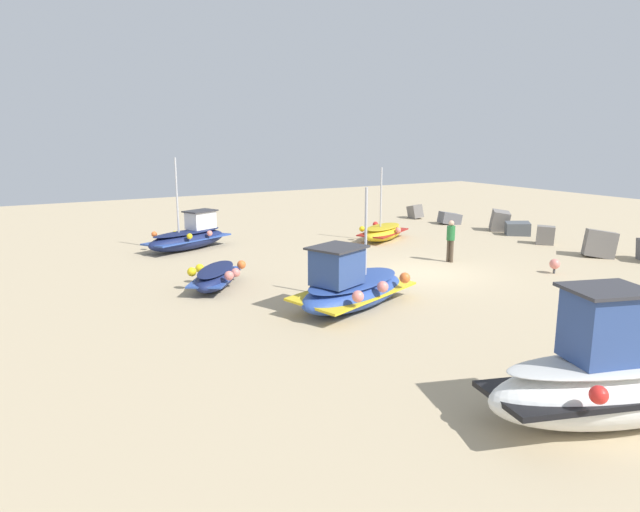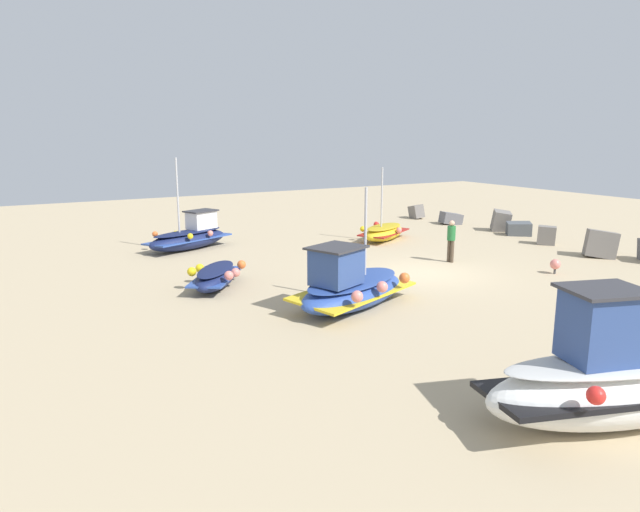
{
  "view_description": "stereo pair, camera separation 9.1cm",
  "coord_description": "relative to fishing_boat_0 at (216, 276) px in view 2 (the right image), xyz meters",
  "views": [
    {
      "loc": [
        15.88,
        -13.55,
        5.03
      ],
      "look_at": [
        -0.82,
        -3.95,
        0.9
      ],
      "focal_mm": 32.6,
      "sensor_mm": 36.0,
      "label": 1
    },
    {
      "loc": [
        15.92,
        -13.47,
        5.03
      ],
      "look_at": [
        -0.82,
        -3.95,
        0.9
      ],
      "focal_mm": 32.6,
      "sensor_mm": 36.0,
      "label": 2
    }
  ],
  "objects": [
    {
      "name": "breakwater_rocks",
      "position": [
        2.31,
        16.05,
        0.04
      ],
      "size": [
        22.02,
        2.73,
        1.28
      ],
      "color": "slate",
      "rests_on": "ground_plane"
    },
    {
      "name": "fishing_boat_3",
      "position": [
        12.2,
        2.89,
        0.42
      ],
      "size": [
        3.08,
        5.18,
        2.54
      ],
      "rotation": [
        0.0,
        0.0,
        4.4
      ],
      "color": "white",
      "rests_on": "ground_plane"
    },
    {
      "name": "person_walking",
      "position": [
        0.93,
        9.32,
        0.58
      ],
      "size": [
        0.32,
        0.32,
        1.66
      ],
      "rotation": [
        0.0,
        0.0,
        1.72
      ],
      "color": "brown",
      "rests_on": "ground_plane"
    },
    {
      "name": "mooring_buoy_0",
      "position": [
        4.27,
        11.29,
        -0.03
      ],
      "size": [
        0.37,
        0.37,
        0.54
      ],
      "color": "#3F3F42",
      "rests_on": "ground_plane"
    },
    {
      "name": "ground_plane",
      "position": [
        1.88,
        7.28,
        -0.37
      ],
      "size": [
        59.08,
        59.08,
        0.0
      ],
      "primitive_type": "plane",
      "color": "tan"
    },
    {
      "name": "fishing_boat_4",
      "position": [
        -4.26,
        9.85,
        0.01
      ],
      "size": [
        2.73,
        3.43,
        3.45
      ],
      "rotation": [
        0.0,
        0.0,
        2.1
      ],
      "color": "gold",
      "rests_on": "ground_plane"
    },
    {
      "name": "fishing_boat_2",
      "position": [
        -6.7,
        1.2,
        0.18
      ],
      "size": [
        2.9,
        4.24,
        4.02
      ],
      "rotation": [
        0.0,
        0.0,
        1.97
      ],
      "color": "navy",
      "rests_on": "ground_plane"
    },
    {
      "name": "fishing_boat_0",
      "position": [
        0.0,
        0.0,
        0.0
      ],
      "size": [
        3.09,
        2.64,
        0.78
      ],
      "rotation": [
        0.0,
        0.0,
        5.66
      ],
      "color": "navy",
      "rests_on": "ground_plane"
    },
    {
      "name": "fishing_boat_1",
      "position": [
        4.07,
        2.66,
        0.24
      ],
      "size": [
        3.23,
        4.7,
        3.51
      ],
      "rotation": [
        0.0,
        0.0,
        5.09
      ],
      "color": "#2D4C9E",
      "rests_on": "ground_plane"
    }
  ]
}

